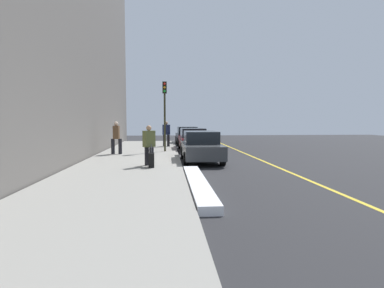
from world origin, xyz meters
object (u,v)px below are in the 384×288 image
object	(u,v)px
parked_car_charcoal	(201,146)
rolling_suitcase	(151,160)
pedestrian_navy_coat	(166,133)
parked_car_black	(187,136)
pedestrian_brown_coat	(116,137)
traffic_light_pole	(165,104)
pedestrian_olive_coat	(149,144)
parked_car_maroon	(193,139)

from	to	relation	value
parked_car_charcoal	rolling_suitcase	distance (m)	3.62
parked_car_charcoal	pedestrian_navy_coat	distance (m)	7.79
parked_car_black	pedestrian_brown_coat	xyz separation A→B (m)	(8.94, -4.58, 0.38)
parked_car_charcoal	pedestrian_brown_coat	bearing A→B (deg)	-118.68
parked_car_black	rolling_suitcase	xyz separation A→B (m)	(14.18, -2.34, -0.32)
parked_car_black	pedestrian_navy_coat	distance (m)	4.25
traffic_light_pole	parked_car_black	bearing A→B (deg)	166.25
rolling_suitcase	pedestrian_olive_coat	bearing A→B (deg)	-165.70
parked_car_charcoal	traffic_light_pole	xyz separation A→B (m)	(-3.86, -1.83, 2.28)
parked_car_maroon	traffic_light_pole	bearing A→B (deg)	-41.42
pedestrian_brown_coat	parked_car_maroon	bearing A→B (deg)	127.34
rolling_suitcase	parked_car_black	bearing A→B (deg)	170.63
parked_car_black	pedestrian_brown_coat	world-z (taller)	pedestrian_brown_coat
parked_car_black	rolling_suitcase	world-z (taller)	parked_car_black
parked_car_charcoal	traffic_light_pole	size ratio (longest dim) A/B	1.03
pedestrian_brown_coat	traffic_light_pole	distance (m)	3.59
pedestrian_olive_coat	traffic_light_pole	bearing A→B (deg)	174.37
pedestrian_brown_coat	pedestrian_navy_coat	size ratio (longest dim) A/B	1.00
parked_car_maroon	pedestrian_brown_coat	bearing A→B (deg)	-52.66
pedestrian_navy_coat	traffic_light_pole	world-z (taller)	traffic_light_pole
parked_car_black	pedestrian_brown_coat	distance (m)	10.05
pedestrian_navy_coat	parked_car_maroon	bearing A→B (deg)	49.97
parked_car_maroon	pedestrian_olive_coat	world-z (taller)	pedestrian_olive_coat
pedestrian_olive_coat	pedestrian_brown_coat	size ratio (longest dim) A/B	0.92
parked_car_maroon	pedestrian_navy_coat	distance (m)	2.44
parked_car_black	parked_car_charcoal	distance (m)	11.43
pedestrian_brown_coat	rolling_suitcase	size ratio (longest dim) A/B	1.97
pedestrian_navy_coat	rolling_suitcase	size ratio (longest dim) A/B	1.96
pedestrian_brown_coat	pedestrian_navy_coat	world-z (taller)	pedestrian_brown_coat
pedestrian_brown_coat	parked_car_black	bearing A→B (deg)	152.89
parked_car_black	rolling_suitcase	size ratio (longest dim) A/B	4.69
pedestrian_navy_coat	pedestrian_brown_coat	bearing A→B (deg)	-28.76
traffic_light_pole	rolling_suitcase	xyz separation A→B (m)	(6.61, -0.49, -2.59)
parked_car_black	parked_car_maroon	bearing A→B (deg)	0.71
parked_car_charcoal	pedestrian_brown_coat	size ratio (longest dim) A/B	2.37
pedestrian_navy_coat	traffic_light_pole	xyz separation A→B (m)	(3.73, -0.07, 1.90)
parked_car_maroon	parked_car_charcoal	size ratio (longest dim) A/B	1.06
traffic_light_pole	pedestrian_olive_coat	bearing A→B (deg)	-5.63
parked_car_black	rolling_suitcase	distance (m)	14.38
parked_car_black	pedestrian_brown_coat	bearing A→B (deg)	-27.11
pedestrian_navy_coat	rolling_suitcase	distance (m)	10.38
parked_car_charcoal	pedestrian_olive_coat	xyz separation A→B (m)	(2.30, -2.44, 0.30)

